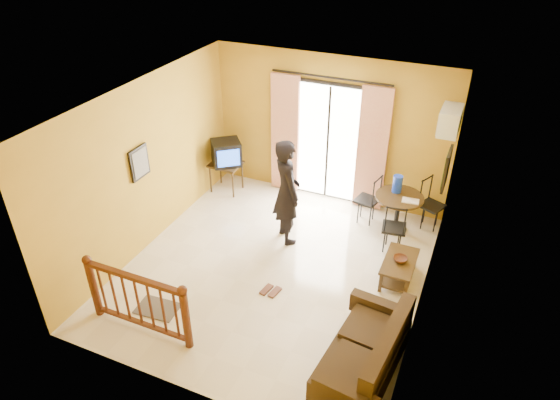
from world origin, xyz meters
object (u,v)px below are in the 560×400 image
at_px(coffee_table, 399,267).
at_px(standing_person, 287,192).
at_px(television, 226,153).
at_px(dining_table, 399,203).
at_px(sofa, 366,356).

bearing_deg(coffee_table, standing_person, 170.75).
relative_size(television, dining_table, 0.86).
relative_size(coffee_table, sofa, 0.49).
relative_size(television, standing_person, 0.38).
xyz_separation_m(coffee_table, standing_person, (-2.01, 0.33, 0.68)).
bearing_deg(television, sofa, -80.23).
bearing_deg(coffee_table, sofa, -89.96).
distance_m(television, dining_table, 3.40).
xyz_separation_m(dining_table, standing_person, (-1.69, -1.01, 0.39)).
xyz_separation_m(coffee_table, sofa, (0.00, -1.92, 0.05)).
bearing_deg(sofa, coffee_table, 96.33).
bearing_deg(standing_person, dining_table, -102.13).
bearing_deg(sofa, television, 144.87).
height_order(television, sofa, television).
xyz_separation_m(television, standing_person, (1.70, -1.03, 0.09)).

